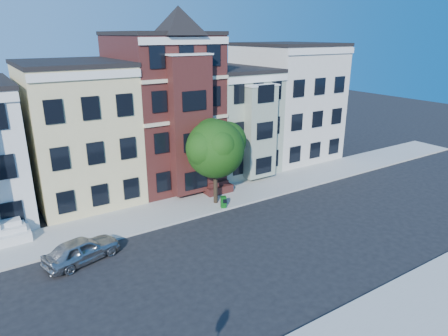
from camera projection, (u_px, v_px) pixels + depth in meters
ground at (270, 249)px, 23.60m from camera, size 120.00×120.00×0.00m
far_sidewalk at (203, 203)px, 29.94m from camera, size 60.00×4.00×0.15m
near_sidewalk at (388, 328)px, 17.21m from camera, size 60.00×4.00×0.15m
house_yellow at (78, 134)px, 29.93m from camera, size 7.00×9.00×10.00m
house_brown at (163, 111)px, 33.21m from camera, size 7.00×9.00×12.00m
house_green at (228, 120)px, 37.04m from camera, size 6.00×9.00×9.00m
house_cream at (285, 103)px, 40.32m from camera, size 8.00×9.00×11.00m
street_tree at (215, 153)px, 28.55m from camera, size 7.88×7.88×7.75m
parked_car at (82, 250)px, 22.16m from camera, size 4.51×2.72×1.44m
newspaper_box at (223, 202)px, 28.81m from camera, size 0.48×0.46×0.86m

